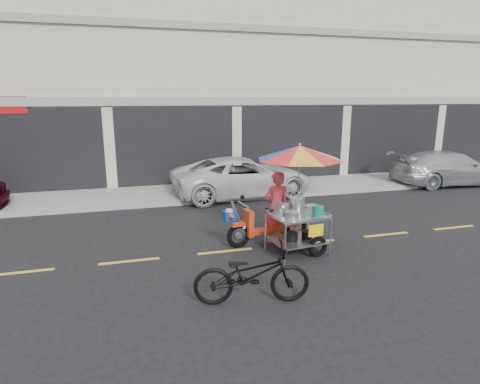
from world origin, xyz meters
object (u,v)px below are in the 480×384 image
object	(u,v)px
white_pickup	(243,177)
near_bicycle	(252,274)
food_vendor_rig	(290,183)
silver_pickup	(449,168)

from	to	relation	value
white_pickup	near_bicycle	distance (m)	7.20
near_bicycle	food_vendor_rig	xyz separation A→B (m)	(1.48, 2.08, 0.98)
white_pickup	silver_pickup	xyz separation A→B (m)	(7.96, -0.39, -0.02)
silver_pickup	near_bicycle	size ratio (longest dim) A/B	2.35
white_pickup	food_vendor_rig	distance (m)	4.95
white_pickup	near_bicycle	size ratio (longest dim) A/B	2.52
silver_pickup	near_bicycle	bearing A→B (deg)	127.47
silver_pickup	food_vendor_rig	distance (m)	9.49
near_bicycle	white_pickup	bearing A→B (deg)	-4.70
near_bicycle	silver_pickup	bearing A→B (deg)	-46.02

